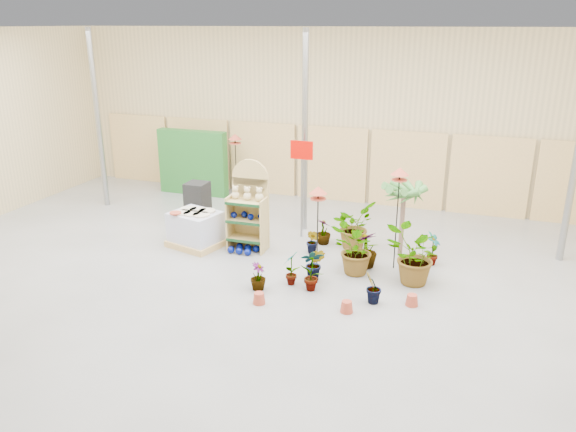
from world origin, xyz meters
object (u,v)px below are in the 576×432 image
Objects in this scene: display_shelf at (249,209)px; pallet_stack at (196,229)px; bird_table_front at (318,193)px; potted_plant_2 at (356,250)px.

pallet_stack is (-1.14, -0.30, -0.49)m from display_shelf.
bird_table_front reaches higher than potted_plant_2.
display_shelf is 1.53× the size of pallet_stack.
potted_plant_2 is (0.74, 0.08, -1.09)m from bird_table_front.
pallet_stack is 1.27× the size of potted_plant_2.
display_shelf is 2.54m from potted_plant_2.
potted_plant_2 is at bearing 9.77° from pallet_stack.
display_shelf reaches higher than pallet_stack.
pallet_stack is 3.11m from bird_table_front.
display_shelf is at bearing 166.05° from potted_plant_2.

